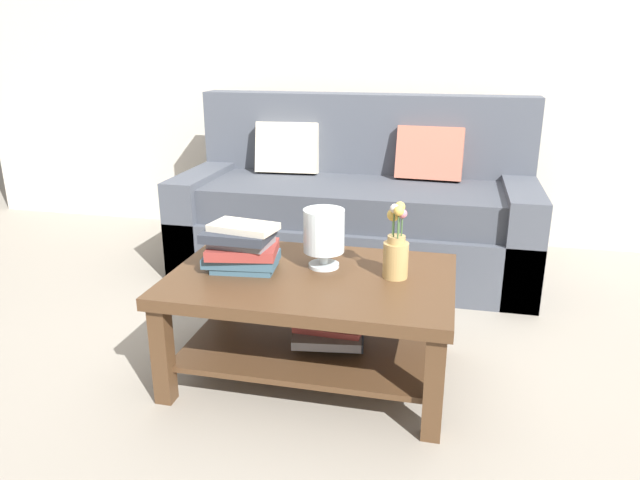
{
  "coord_description": "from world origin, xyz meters",
  "views": [
    {
      "loc": [
        0.53,
        -2.59,
        1.35
      ],
      "look_at": [
        0.0,
        -0.27,
        0.56
      ],
      "focal_mm": 32.89,
      "sensor_mm": 36.0,
      "label": 1
    }
  ],
  "objects_px": {
    "coffee_table": "(313,304)",
    "flower_pitcher": "(396,250)",
    "book_stack_main": "(242,247)",
    "couch": "(356,211)",
    "glass_hurricane_vase": "(324,233)"
  },
  "relations": [
    {
      "from": "coffee_table",
      "to": "book_stack_main",
      "type": "xyz_separation_m",
      "value": [
        -0.3,
        -0.01,
        0.23
      ]
    },
    {
      "from": "couch",
      "to": "coffee_table",
      "type": "relative_size",
      "value": 1.85
    },
    {
      "from": "book_stack_main",
      "to": "glass_hurricane_vase",
      "type": "relative_size",
      "value": 1.29
    },
    {
      "from": "glass_hurricane_vase",
      "to": "flower_pitcher",
      "type": "height_order",
      "value": "flower_pitcher"
    },
    {
      "from": "couch",
      "to": "flower_pitcher",
      "type": "bearing_deg",
      "value": -73.81
    },
    {
      "from": "couch",
      "to": "flower_pitcher",
      "type": "height_order",
      "value": "couch"
    },
    {
      "from": "book_stack_main",
      "to": "coffee_table",
      "type": "bearing_deg",
      "value": 1.88
    },
    {
      "from": "couch",
      "to": "glass_hurricane_vase",
      "type": "relative_size",
      "value": 8.51
    },
    {
      "from": "coffee_table",
      "to": "flower_pitcher",
      "type": "bearing_deg",
      "value": 8.5
    },
    {
      "from": "couch",
      "to": "book_stack_main",
      "type": "bearing_deg",
      "value": -100.78
    },
    {
      "from": "book_stack_main",
      "to": "flower_pitcher",
      "type": "xyz_separation_m",
      "value": [
        0.63,
        0.06,
        0.02
      ]
    },
    {
      "from": "book_stack_main",
      "to": "flower_pitcher",
      "type": "bearing_deg",
      "value": 5.35
    },
    {
      "from": "flower_pitcher",
      "to": "couch",
      "type": "bearing_deg",
      "value": 106.19
    },
    {
      "from": "couch",
      "to": "coffee_table",
      "type": "xyz_separation_m",
      "value": [
        0.04,
        -1.33,
        -0.04
      ]
    },
    {
      "from": "couch",
      "to": "glass_hurricane_vase",
      "type": "xyz_separation_m",
      "value": [
        0.07,
        -1.24,
        0.25
      ]
    }
  ]
}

